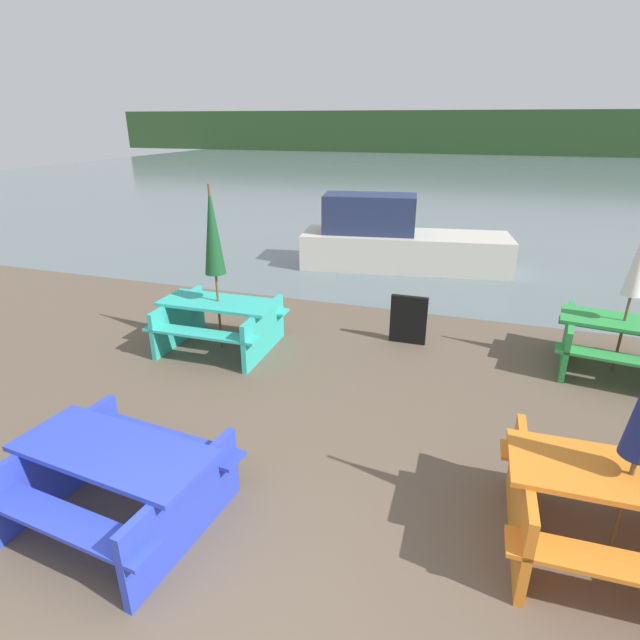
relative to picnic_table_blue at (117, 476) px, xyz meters
The scene contains 10 objects.
water 30.76m from the picnic_table_blue, 87.79° to the left, with size 60.00×50.00×0.00m.
far_treeline 50.77m from the picnic_table_blue, 88.66° to the left, with size 80.00×1.60×4.00m.
picnic_table_blue is the anchor object (origin of this frame).
picnic_table_orange 3.99m from the picnic_table_blue, 12.53° to the left, with size 1.72×1.42×0.79m.
picnic_table_teal 3.47m from the picnic_table_blue, 104.98° to the left, with size 1.71×1.41×0.74m.
picnic_table_green 6.30m from the picnic_table_blue, 43.79° to the left, with size 1.69×1.57×0.74m.
umbrella_white 6.40m from the picnic_table_blue, 43.79° to the left, with size 0.25×0.25×2.07m.
umbrella_darkgreen 3.71m from the picnic_table_blue, 104.98° to the left, with size 0.30×0.30×2.40m.
boat 8.59m from the picnic_table_blue, 84.88° to the left, with size 4.80×2.11×1.64m.
signboard 4.74m from the picnic_table_blue, 68.65° to the left, with size 0.55×0.08×0.75m.
Camera 1 is at (1.48, -1.58, 3.20)m, focal length 28.00 mm.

